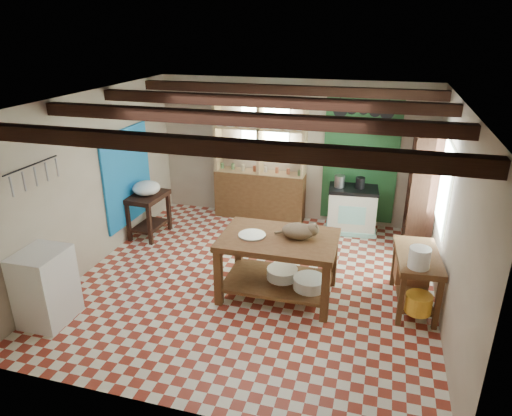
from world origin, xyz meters
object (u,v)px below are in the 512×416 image
(prep_table, at_px, (149,215))
(cat, at_px, (298,231))
(white_cabinet, at_px, (45,287))
(right_counter, at_px, (415,280))
(stove, at_px, (352,210))
(work_table, at_px, (278,266))

(prep_table, xyz_separation_m, cat, (2.85, -1.20, 0.59))
(white_cabinet, height_order, right_counter, white_cabinet)
(stove, distance_m, cat, 2.46)
(work_table, xyz_separation_m, white_cabinet, (-2.62, -1.35, 0.04))
(work_table, xyz_separation_m, stove, (0.79, 2.39, -0.02))
(work_table, distance_m, stove, 2.52)
(prep_table, relative_size, white_cabinet, 0.80)
(white_cabinet, bearing_deg, right_counter, 19.08)
(stove, distance_m, white_cabinet, 5.06)
(white_cabinet, bearing_deg, cat, 25.41)
(prep_table, height_order, right_counter, prep_table)
(stove, xyz_separation_m, right_counter, (0.99, -2.17, -0.03))
(right_counter, bearing_deg, work_table, -177.43)
(stove, bearing_deg, right_counter, -70.14)
(prep_table, relative_size, right_counter, 0.72)
(work_table, distance_m, prep_table, 2.89)
(stove, relative_size, prep_table, 1.10)
(white_cabinet, bearing_deg, stove, 47.05)
(white_cabinet, distance_m, right_counter, 4.67)
(prep_table, bearing_deg, stove, 21.75)
(right_counter, relative_size, cat, 2.44)
(right_counter, bearing_deg, cat, -178.19)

